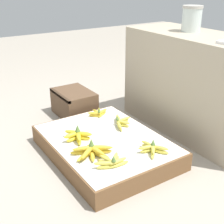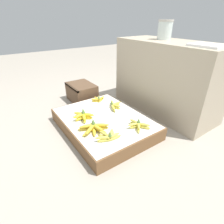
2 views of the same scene
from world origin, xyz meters
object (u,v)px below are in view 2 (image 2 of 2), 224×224
at_px(wooden_crate, 82,93).
at_px(banana_bunch_middle_left, 98,99).
at_px(glass_jar, 165,30).
at_px(banana_bunch_front_midleft, 83,116).
at_px(foam_tray_white, 208,45).
at_px(banana_bunch_front_right, 108,136).
at_px(banana_bunch_middle_right, 138,125).
at_px(banana_bunch_front_midright, 94,128).
at_px(banana_bunch_middle_midleft, 114,105).

distance_m(wooden_crate, banana_bunch_middle_left, 0.39).
xyz_separation_m(wooden_crate, glass_jar, (0.66, 0.71, 0.76)).
xyz_separation_m(banana_bunch_front_midleft, banana_bunch_middle_left, (-0.27, 0.33, -0.01)).
relative_size(wooden_crate, foam_tray_white, 1.49).
distance_m(banana_bunch_front_right, banana_bunch_middle_left, 0.73).
bearing_deg(banana_bunch_middle_left, wooden_crate, -175.65).
height_order(wooden_crate, banana_bunch_middle_right, wooden_crate).
bearing_deg(glass_jar, wooden_crate, -132.80).
bearing_deg(wooden_crate, glass_jar, 47.20).
relative_size(banana_bunch_front_midright, banana_bunch_middle_right, 1.33).
xyz_separation_m(glass_jar, foam_tray_white, (0.54, -0.09, -0.09)).
bearing_deg(banana_bunch_middle_right, banana_bunch_middle_left, 179.84).
relative_size(wooden_crate, banana_bunch_front_midleft, 2.02).
distance_m(banana_bunch_front_midright, banana_bunch_middle_midleft, 0.48).
height_order(banana_bunch_front_midleft, banana_bunch_middle_right, banana_bunch_front_midleft).
distance_m(wooden_crate, glass_jar, 1.23).
xyz_separation_m(banana_bunch_middle_right, glass_jar, (-0.41, 0.68, 0.72)).
xyz_separation_m(banana_bunch_front_right, banana_bunch_middle_left, (-0.66, 0.30, -0.00)).
bearing_deg(banana_bunch_middle_midleft, banana_bunch_front_midleft, -85.39).
bearing_deg(banana_bunch_front_right, banana_bunch_front_midright, -165.15).
distance_m(banana_bunch_front_midleft, foam_tray_white, 1.24).
xyz_separation_m(banana_bunch_middle_left, glass_jar, (0.27, 0.68, 0.72)).
height_order(banana_bunch_front_right, foam_tray_white, foam_tray_white).
relative_size(banana_bunch_front_midleft, banana_bunch_middle_right, 1.00).
bearing_deg(foam_tray_white, glass_jar, 170.45).
bearing_deg(banana_bunch_middle_left, foam_tray_white, 35.98).
relative_size(banana_bunch_front_midright, banana_bunch_middle_left, 1.42).
distance_m(banana_bunch_middle_left, foam_tray_white, 1.19).
distance_m(banana_bunch_front_midright, glass_jar, 1.27).
bearing_deg(wooden_crate, banana_bunch_middle_right, 1.47).
distance_m(banana_bunch_middle_midleft, glass_jar, 0.96).
distance_m(banana_bunch_middle_left, glass_jar, 1.03).
distance_m(banana_bunch_front_right, banana_bunch_middle_right, 0.30).
bearing_deg(banana_bunch_front_midright, banana_bunch_front_right, 14.85).
bearing_deg(glass_jar, banana_bunch_front_right, -68.33).
xyz_separation_m(banana_bunch_front_midleft, glass_jar, (0.00, 1.01, 0.71)).
bearing_deg(banana_bunch_middle_right, foam_tray_white, 77.50).
xyz_separation_m(banana_bunch_front_midleft, banana_bunch_front_right, (0.39, 0.03, -0.01)).
relative_size(wooden_crate, glass_jar, 2.06).
xyz_separation_m(wooden_crate, banana_bunch_front_midright, (0.89, -0.32, 0.05)).
height_order(banana_bunch_front_midleft, foam_tray_white, foam_tray_white).
bearing_deg(wooden_crate, foam_tray_white, 27.35).
bearing_deg(banana_bunch_front_right, glass_jar, 111.67).
relative_size(banana_bunch_middle_midleft, banana_bunch_middle_right, 1.15).
bearing_deg(banana_bunch_middle_right, banana_bunch_front_right, -93.30).
bearing_deg(foam_tray_white, wooden_crate, -152.65).
relative_size(banana_bunch_middle_left, banana_bunch_middle_right, 0.94).
distance_m(wooden_crate, foam_tray_white, 1.51).
distance_m(banana_bunch_front_right, banana_bunch_middle_midleft, 0.56).
height_order(banana_bunch_front_midright, glass_jar, glass_jar).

